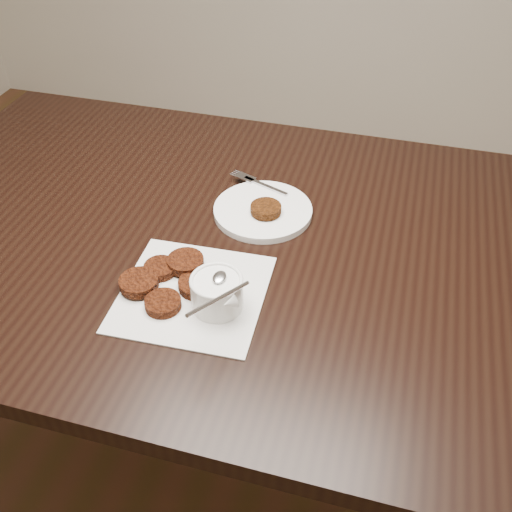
{
  "coord_description": "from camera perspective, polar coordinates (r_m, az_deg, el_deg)",
  "views": [
    {
      "loc": [
        0.29,
        -0.76,
        1.5
      ],
      "look_at": [
        0.07,
        0.02,
        0.8
      ],
      "focal_mm": 40.67,
      "sensor_mm": 36.0,
      "label": 1
    }
  ],
  "objects": [
    {
      "name": "floor",
      "position": [
        1.7,
        -2.67,
        -20.86
      ],
      "size": [
        4.0,
        4.0,
        0.0
      ],
      "primitive_type": "plane",
      "color": "#522E1C",
      "rests_on": "ground"
    },
    {
      "name": "table",
      "position": [
        1.47,
        -2.97,
        -9.25
      ],
      "size": [
        1.52,
        0.98,
        0.75
      ],
      "primitive_type": "cube",
      "color": "black",
      "rests_on": "floor"
    },
    {
      "name": "napkin",
      "position": [
        1.07,
        -6.24,
        -3.68
      ],
      "size": [
        0.27,
        0.27,
        0.0
      ],
      "primitive_type": "cube",
      "rotation": [
        0.0,
        0.0,
        0.04
      ],
      "color": "silver",
      "rests_on": "table"
    },
    {
      "name": "sauce_ramekin",
      "position": [
        1.0,
        -3.94,
        -2.27
      ],
      "size": [
        0.16,
        0.16,
        0.13
      ],
      "primitive_type": null,
      "rotation": [
        0.0,
        0.0,
        -0.4
      ],
      "color": "white",
      "rests_on": "napkin"
    },
    {
      "name": "patty_cluster",
      "position": [
        1.09,
        -9.04,
        -2.06
      ],
      "size": [
        0.28,
        0.28,
        0.02
      ],
      "primitive_type": null,
      "rotation": [
        0.0,
        0.0,
        0.41
      ],
      "color": "#61250C",
      "rests_on": "napkin"
    },
    {
      "name": "plate_with_patty",
      "position": [
        1.25,
        0.68,
        4.77
      ],
      "size": [
        0.27,
        0.27,
        0.03
      ],
      "primitive_type": null,
      "rotation": [
        0.0,
        0.0,
        -0.37
      ],
      "color": "white",
      "rests_on": "table"
    }
  ]
}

